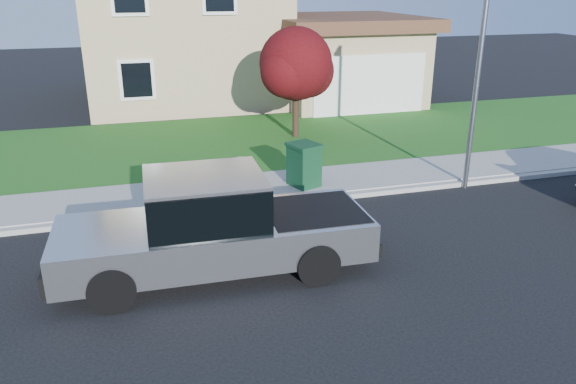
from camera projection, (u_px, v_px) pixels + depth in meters
The scene contains 10 objects.
ground at pixel (286, 264), 10.69m from camera, with size 80.00×80.00×0.00m, color black.
curb at pixel (293, 201), 13.53m from camera, with size 40.00×0.20×0.12m, color gray.
sidewalk at pixel (281, 186), 14.51m from camera, with size 40.00×2.00×0.15m, color gray.
lawn at pixel (245, 142), 18.57m from camera, with size 40.00×7.00×0.10m, color #245016.
house at pixel (213, 26), 24.63m from camera, with size 14.00×11.30×6.85m.
pickup_truck at pixel (213, 228), 10.11m from camera, with size 5.80×2.29×1.89m.
woman at pixel (241, 201), 11.47m from camera, with size 0.62×0.45×1.75m.
ornamental_tree at pixel (297, 67), 18.21m from camera, with size 2.63×2.37×3.61m.
trash_bin at pixel (304, 164), 14.14m from camera, with size 0.89×0.95×1.10m.
street_lamp at pixel (480, 69), 13.47m from camera, with size 0.29×0.70×5.36m.
Camera 1 is at (-2.58, -9.15, 5.07)m, focal length 35.00 mm.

